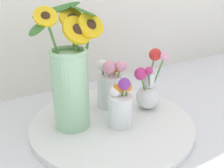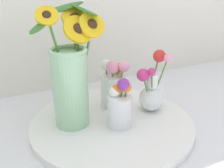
{
  "view_description": "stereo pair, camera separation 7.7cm",
  "coord_description": "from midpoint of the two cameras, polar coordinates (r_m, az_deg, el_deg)",
  "views": [
    {
      "loc": [
        -0.35,
        -0.55,
        0.44
      ],
      "look_at": [
        0.03,
        0.06,
        0.14
      ],
      "focal_mm": 42.0,
      "sensor_mm": 36.0,
      "label": 1
    },
    {
      "loc": [
        -0.28,
        -0.58,
        0.44
      ],
      "look_at": [
        0.03,
        0.06,
        0.14
      ],
      "focal_mm": 42.0,
      "sensor_mm": 36.0,
      "label": 2
    }
  ],
  "objects": [
    {
      "name": "vase_bulb_right",
      "position": [
        0.87,
        11.16,
        -1.35
      ],
      "size": [
        0.1,
        0.08,
        0.2
      ],
      "color": "white",
      "rests_on": "serving_tray"
    },
    {
      "name": "serving_tray",
      "position": [
        0.83,
        2.68,
        -8.62
      ],
      "size": [
        0.5,
        0.5,
        0.02
      ],
      "color": "white",
      "rests_on": "ground_plane"
    },
    {
      "name": "vase_small_back",
      "position": [
        0.88,
        2.72,
        -0.28
      ],
      "size": [
        0.08,
        0.1,
        0.17
      ],
      "color": "white",
      "rests_on": "serving_tray"
    },
    {
      "name": "ground_plane",
      "position": [
        0.78,
        3.01,
        -11.65
      ],
      "size": [
        6.0,
        6.0,
        0.0
      ],
      "primitive_type": "plane",
      "color": "silver"
    },
    {
      "name": "vase_small_center",
      "position": [
        0.77,
        4.54,
        -4.81
      ],
      "size": [
        0.07,
        0.07,
        0.15
      ],
      "color": "white",
      "rests_on": "serving_tray"
    },
    {
      "name": "mason_jar_sunflowers",
      "position": [
        0.75,
        -6.17,
        1.78
      ],
      "size": [
        0.23,
        0.18,
        0.35
      ],
      "color": "#99CC9E",
      "rests_on": "serving_tray"
    }
  ]
}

